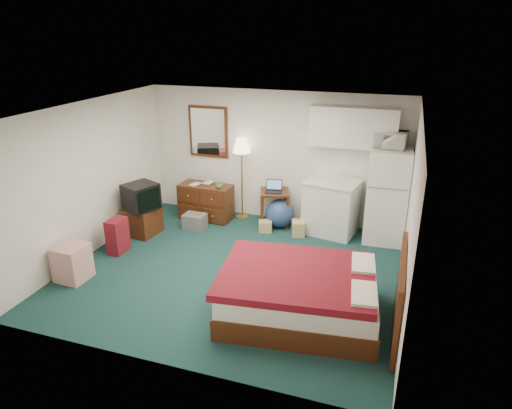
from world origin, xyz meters
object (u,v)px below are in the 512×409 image
(kitchen_counter, at_px, (331,208))
(suitcase, at_px, (118,236))
(dresser, at_px, (206,202))
(desk, at_px, (274,208))
(bed, at_px, (300,294))
(fridge, at_px, (387,196))
(tv_stand, at_px, (143,220))
(floor_lamp, at_px, (242,179))

(kitchen_counter, distance_m, suitcase, 3.78)
(kitchen_counter, bearing_deg, dresser, -167.32)
(desk, bearing_deg, kitchen_counter, -20.69)
(bed, bearing_deg, dresser, 127.03)
(bed, distance_m, suitcase, 3.42)
(fridge, relative_size, suitcase, 2.81)
(kitchen_counter, distance_m, fridge, 1.01)
(dresser, distance_m, tv_stand, 1.31)
(floor_lamp, relative_size, desk, 2.39)
(dresser, xyz_separation_m, suitcase, (-0.81, -1.80, -0.05))
(tv_stand, height_order, suitcase, suitcase)
(bed, bearing_deg, desk, 105.82)
(dresser, height_order, kitchen_counter, kitchen_counter)
(tv_stand, bearing_deg, desk, 35.29)
(fridge, distance_m, bed, 2.91)
(dresser, bearing_deg, desk, 8.88)
(desk, distance_m, fridge, 2.10)
(bed, height_order, suitcase, bed)
(dresser, height_order, fridge, fridge)
(floor_lamp, xyz_separation_m, suitcase, (-1.48, -2.07, -0.51))
(kitchen_counter, height_order, suitcase, kitchen_counter)
(floor_lamp, distance_m, tv_stand, 2.03)
(floor_lamp, height_order, kitchen_counter, floor_lamp)
(bed, distance_m, tv_stand, 3.68)
(dresser, bearing_deg, tv_stand, -125.81)
(dresser, relative_size, kitchen_counter, 1.06)
(fridge, height_order, tv_stand, fridge)
(desk, relative_size, kitchen_counter, 0.69)
(kitchen_counter, distance_m, tv_stand, 3.45)
(floor_lamp, relative_size, suitcase, 2.71)
(kitchen_counter, height_order, tv_stand, kitchen_counter)
(suitcase, bearing_deg, desk, 42.83)
(dresser, relative_size, fridge, 0.61)
(floor_lamp, distance_m, suitcase, 2.59)
(desk, height_order, fridge, fridge)
(desk, xyz_separation_m, kitchen_counter, (1.09, -0.05, 0.15))
(dresser, distance_m, kitchen_counter, 2.45)
(kitchen_counter, relative_size, tv_stand, 1.73)
(floor_lamp, relative_size, tv_stand, 2.88)
(floor_lamp, height_order, desk, floor_lamp)
(dresser, xyz_separation_m, fridge, (3.39, 0.10, 0.49))
(kitchen_counter, bearing_deg, tv_stand, -150.65)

